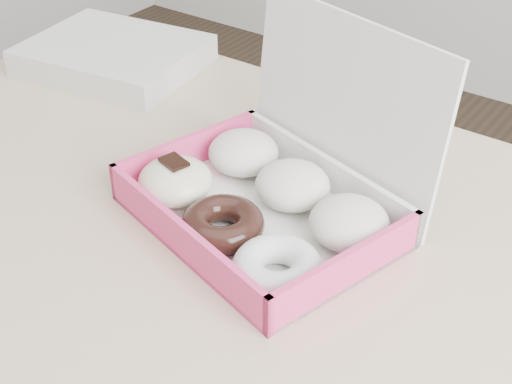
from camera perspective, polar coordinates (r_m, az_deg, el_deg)
The scene contains 3 objects.
table at distance 0.86m, azimuth -2.90°, elevation -7.96°, with size 1.20×0.80×0.75m.
donut_box at distance 0.82m, azimuth 1.04°, elevation 0.04°, with size 0.35×0.32×0.22m.
newspapers at distance 1.21m, azimuth -11.31°, elevation 10.68°, with size 0.27×0.21×0.04m, color white.
Camera 1 is at (0.40, -0.49, 1.25)m, focal length 50.00 mm.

